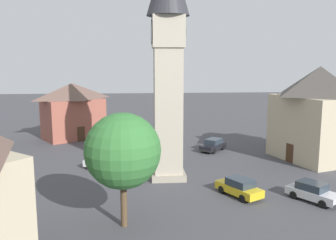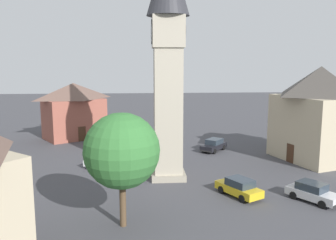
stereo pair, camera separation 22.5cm
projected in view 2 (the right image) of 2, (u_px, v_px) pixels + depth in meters
The scene contains 11 objects.
ground_plane at pixel (168, 177), 34.58m from camera, with size 200.00×200.00×0.00m, color #424247.
clock_tower at pixel (168, 43), 32.56m from camera, with size 3.92×3.92×21.93m.
car_blue_kerb at pixel (104, 162), 37.24m from camera, with size 3.39×4.44×1.53m.
car_silver_kerb at pixel (239, 187), 29.63m from camera, with size 4.43×3.48×1.53m.
car_red_corner at pixel (214, 145), 45.01m from camera, with size 4.25×3.93×1.53m.
car_white_side at pixel (313, 192), 28.52m from camera, with size 4.36×3.72×1.53m.
pedestrian at pixel (130, 164), 35.74m from camera, with size 0.40×0.46×1.69m.
tree at pixel (122, 151), 23.48m from camera, with size 5.09×5.09×7.81m.
building_terrace_right at pixel (74, 110), 52.22m from camera, with size 9.18×10.15×8.16m.
building_hall_far at pixel (319, 113), 40.33m from camera, with size 10.82×10.01×10.67m.
road_sign at pixel (145, 146), 39.44m from camera, with size 0.60×0.07×2.80m.
Camera 2 is at (33.17, -2.57, 10.96)m, focal length 38.06 mm.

